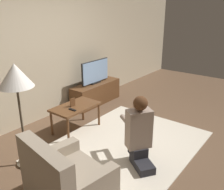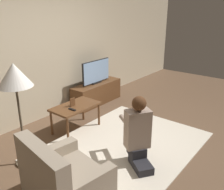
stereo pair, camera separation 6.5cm
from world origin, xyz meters
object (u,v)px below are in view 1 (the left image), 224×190
at_px(coffee_table, 76,109).
at_px(person_kneeling, 139,131).
at_px(floor_lamp, 16,80).
at_px(tv, 95,72).
at_px(armchair, 67,184).

xyz_separation_m(coffee_table, person_kneeling, (-0.17, -1.42, 0.10)).
distance_m(coffee_table, floor_lamp, 1.45).
bearing_deg(person_kneeling, floor_lamp, -16.68).
bearing_deg(person_kneeling, coffee_table, -62.08).
bearing_deg(tv, armchair, -144.76).
xyz_separation_m(coffee_table, armchair, (-1.33, -1.20, -0.14)).
xyz_separation_m(floor_lamp, person_kneeling, (1.00, -1.25, -0.74)).
height_order(tv, person_kneeling, person_kneeling).
distance_m(floor_lamp, person_kneeling, 1.76).
relative_size(tv, person_kneeling, 0.83).
relative_size(tv, armchair, 0.86).
bearing_deg(coffee_table, floor_lamp, -171.64).
distance_m(tv, person_kneeling, 2.46).
xyz_separation_m(tv, armchair, (-2.56, -1.81, -0.46)).
relative_size(tv, coffee_table, 0.99).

